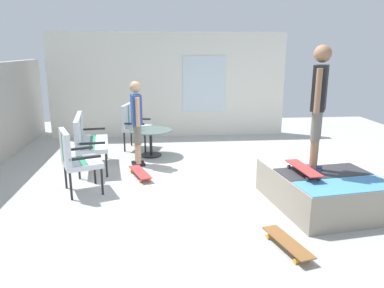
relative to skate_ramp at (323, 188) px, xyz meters
name	(u,v)px	position (x,y,z in m)	size (l,w,h in m)	color
ground_plane	(207,189)	(0.89, 1.59, -0.31)	(12.00, 12.00, 0.10)	#B2B2AD
house_facade	(169,85)	(4.68, 2.07, 1.06)	(0.23, 6.00, 2.64)	white
skate_ramp	(323,188)	(0.00, 0.00, 0.00)	(1.90, 2.20, 0.52)	gray
patio_bench	(86,137)	(2.04, 3.73, 0.36)	(1.31, 0.72, 1.02)	black
patio_chair_near_house	(132,122)	(3.43, 2.96, 0.36)	(0.72, 0.67, 1.02)	black
patio_chair_by_wall	(74,156)	(0.80, 3.69, 0.36)	(0.78, 0.74, 1.02)	black
patio_table	(151,137)	(2.80, 2.54, 0.15)	(0.90, 0.90, 0.57)	black
person_watching	(137,117)	(2.18, 2.79, 0.69)	(0.47, 0.29, 1.64)	black
person_skater	(319,99)	(0.03, 0.17, 1.30)	(0.43, 0.35, 1.76)	navy
skateboard_by_bench	(140,172)	(1.45, 2.72, -0.17)	(0.82, 0.46, 0.10)	#B23838
skateboard_spare	(287,243)	(-1.17, 0.93, -0.17)	(0.82, 0.39, 0.10)	brown
skateboard_on_ramp	(303,168)	(-0.10, 0.36, 0.34)	(0.82, 0.28, 0.10)	#B23838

